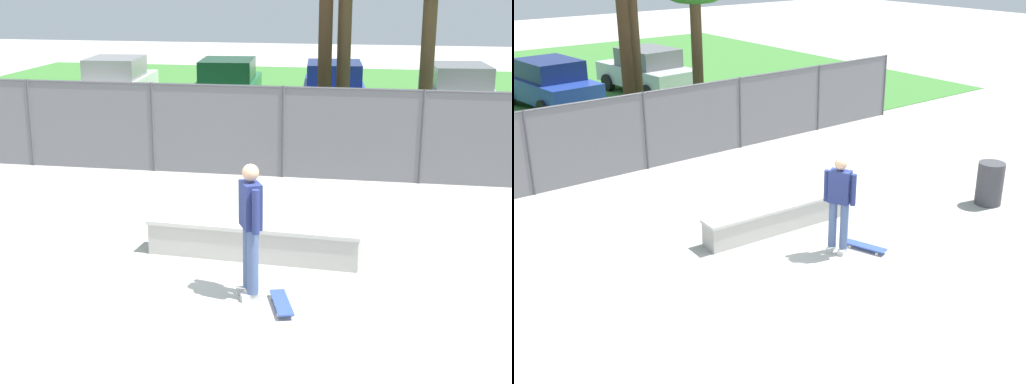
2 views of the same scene
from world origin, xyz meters
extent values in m
plane|color=#ADAAA3|center=(0.00, 0.00, 0.00)|extent=(80.00, 80.00, 0.00)
cube|color=#A8A59E|center=(0.28, 1.34, 0.24)|extent=(3.23, 0.65, 0.48)
cube|color=beige|center=(0.28, 1.34, 0.51)|extent=(3.27, 0.69, 0.06)
cube|color=beige|center=(0.53, -0.19, 0.05)|extent=(0.28, 0.21, 0.10)
cube|color=beige|center=(0.44, 0.01, 0.05)|extent=(0.28, 0.21, 0.10)
cylinder|color=#475B89|center=(0.56, -0.17, 0.54)|extent=(0.15, 0.15, 0.88)
cylinder|color=#475B89|center=(0.46, 0.02, 0.54)|extent=(0.15, 0.15, 0.88)
cube|color=navy|center=(0.51, -0.08, 1.28)|extent=(0.36, 0.44, 0.60)
cylinder|color=navy|center=(0.62, -0.30, 1.26)|extent=(0.10, 0.10, 0.58)
cylinder|color=navy|center=(0.40, 0.15, 1.26)|extent=(0.10, 0.10, 0.58)
sphere|color=tan|center=(0.51, -0.08, 1.71)|extent=(0.22, 0.22, 0.22)
cube|color=#334CB2|center=(0.97, -0.34, 0.08)|extent=(0.43, 0.82, 0.02)
cube|color=#B2B2B7|center=(0.89, -0.08, 0.06)|extent=(0.15, 0.10, 0.02)
cube|color=#B2B2B7|center=(1.05, -0.60, 0.06)|extent=(0.15, 0.10, 0.02)
cylinder|color=silver|center=(0.97, -0.06, 0.03)|extent=(0.05, 0.06, 0.05)
cylinder|color=silver|center=(0.80, -0.11, 0.03)|extent=(0.05, 0.06, 0.05)
cylinder|color=silver|center=(1.13, -0.58, 0.03)|extent=(0.05, 0.06, 0.05)
cylinder|color=silver|center=(0.97, -0.63, 0.03)|extent=(0.05, 0.06, 0.05)
cylinder|color=#4C4C51|center=(-2.86, 6.20, 0.97)|extent=(0.07, 0.07, 1.94)
cylinder|color=#4C4C51|center=(0.00, 6.20, 0.97)|extent=(0.07, 0.07, 1.94)
cylinder|color=#4C4C51|center=(2.86, 6.20, 0.97)|extent=(0.07, 0.07, 1.94)
cylinder|color=#4C4C51|center=(5.71, 6.20, 0.97)|extent=(0.07, 0.07, 1.94)
cylinder|color=#4C4C51|center=(8.57, 6.20, 0.97)|extent=(0.07, 0.07, 1.94)
cylinder|color=#4C4C51|center=(0.00, 6.20, 1.91)|extent=(17.13, 0.05, 0.05)
cube|color=slate|center=(0.00, 6.20, 0.97)|extent=(17.13, 0.01, 1.94)
cylinder|color=#47301E|center=(0.64, 8.27, 2.47)|extent=(0.32, 0.32, 4.94)
cylinder|color=brown|center=(1.05, 8.58, 2.62)|extent=(0.32, 0.32, 5.24)
cylinder|color=brown|center=(2.95, 8.42, 2.07)|extent=(0.32, 0.32, 4.14)
cube|color=#233D9E|center=(0.42, 13.77, 0.67)|extent=(2.21, 4.36, 0.70)
cube|color=navy|center=(0.43, 13.63, 1.34)|extent=(1.80, 2.25, 0.64)
cylinder|color=black|center=(1.18, 15.16, 0.32)|extent=(0.28, 0.66, 0.64)
cylinder|color=black|center=(-0.35, 12.39, 0.32)|extent=(0.28, 0.66, 0.64)
cylinder|color=black|center=(1.44, 12.57, 0.32)|extent=(0.28, 0.66, 0.64)
cube|color=#B7BABF|center=(4.09, 13.82, 0.67)|extent=(2.21, 4.36, 0.70)
cube|color=slate|center=(4.11, 13.67, 1.34)|extent=(1.80, 2.25, 0.64)
cylinder|color=black|center=(3.07, 15.02, 0.32)|extent=(0.28, 0.66, 0.64)
cylinder|color=black|center=(4.86, 15.20, 0.32)|extent=(0.28, 0.66, 0.64)
cylinder|color=black|center=(3.33, 12.43, 0.32)|extent=(0.28, 0.66, 0.64)
cylinder|color=black|center=(5.12, 12.61, 0.32)|extent=(0.28, 0.66, 0.64)
cylinder|color=#3F3F44|center=(4.68, -0.42, 0.47)|extent=(0.56, 0.56, 0.93)
camera|label=1|loc=(2.26, -9.09, 4.08)|focal=52.54mm
camera|label=2|loc=(-7.06, -7.69, 5.37)|focal=45.39mm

